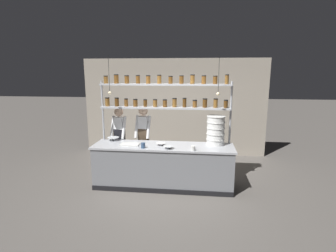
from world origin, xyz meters
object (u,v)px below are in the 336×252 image
object	(u,v)px
cutting_board	(130,144)
prep_bowl_center_back	(113,139)
chef_center	(144,136)
container_stack	(216,130)
spice_shelf_unit	(164,98)
serving_cup_by_board	(193,148)
serving_cup_front	(143,145)
prep_bowl_near_left	(168,147)
prep_bowl_center_front	(161,144)
chef_left	(120,137)

from	to	relation	value
cutting_board	prep_bowl_center_back	distance (m)	0.57
chef_center	container_stack	world-z (taller)	chef_center
spice_shelf_unit	container_stack	distance (m)	1.30
serving_cup_by_board	chef_center	bearing A→B (deg)	142.86
chef_center	serving_cup_front	xyz separation A→B (m)	(0.16, -0.84, 0.02)
spice_shelf_unit	cutting_board	distance (m)	1.25
prep_bowl_near_left	serving_cup_front	distance (m)	0.52
cutting_board	prep_bowl_center_front	bearing A→B (deg)	3.80
chef_center	container_stack	distance (m)	1.71
spice_shelf_unit	prep_bowl_near_left	size ratio (longest dim) A/B	13.99
prep_bowl_center_front	cutting_board	bearing A→B (deg)	-176.20
spice_shelf_unit	prep_bowl_center_front	size ratio (longest dim) A/B	14.08
chef_left	prep_bowl_center_front	distance (m)	1.22
prep_bowl_center_back	prep_bowl_near_left	bearing A→B (deg)	-21.29
chef_left	cutting_board	distance (m)	0.76
spice_shelf_unit	chef_center	xyz separation A→B (m)	(-0.53, 0.26, -0.94)
serving_cup_front	chef_left	bearing A→B (deg)	131.95
chef_center	serving_cup_by_board	xyz separation A→B (m)	(1.18, -0.89, 0.01)
serving_cup_by_board	spice_shelf_unit	bearing A→B (deg)	135.72
prep_bowl_near_left	serving_cup_by_board	size ratio (longest dim) A/B	2.21
chef_center	cutting_board	size ratio (longest dim) A/B	4.16
cutting_board	spice_shelf_unit	bearing A→B (deg)	28.88
chef_center	cutting_board	xyz separation A→B (m)	(-0.16, -0.65, -0.03)
chef_center	container_stack	bearing A→B (deg)	-6.94
cutting_board	prep_bowl_center_front	distance (m)	0.66
serving_cup_front	chef_center	bearing A→B (deg)	101.11
chef_center	chef_left	bearing A→B (deg)	-171.93
prep_bowl_center_back	prep_bowl_center_front	bearing A→B (deg)	-14.12
serving_cup_front	prep_bowl_center_front	bearing A→B (deg)	35.77
prep_bowl_near_left	prep_bowl_center_front	distance (m)	0.30
cutting_board	prep_bowl_near_left	bearing A→B (deg)	-12.36
prep_bowl_center_front	serving_cup_front	world-z (taller)	serving_cup_front
chef_center	prep_bowl_center_front	xyz separation A→B (m)	(0.49, -0.60, -0.01)
container_stack	prep_bowl_center_front	size ratio (longest dim) A/B	3.03
chef_center	prep_bowl_center_front	world-z (taller)	chef_center
container_stack	serving_cup_by_board	world-z (taller)	container_stack
prep_bowl_near_left	spice_shelf_unit	bearing A→B (deg)	104.37
container_stack	chef_center	bearing A→B (deg)	166.25
spice_shelf_unit	chef_center	distance (m)	1.11
spice_shelf_unit	serving_cup_by_board	distance (m)	1.30
prep_bowl_near_left	prep_bowl_center_back	bearing A→B (deg)	158.71
spice_shelf_unit	serving_cup_front	world-z (taller)	spice_shelf_unit
spice_shelf_unit	prep_bowl_near_left	distance (m)	1.12
prep_bowl_center_back	chef_left	bearing A→B (deg)	79.67
serving_cup_front	prep_bowl_center_back	bearing A→B (deg)	146.99
container_stack	serving_cup_front	world-z (taller)	container_stack
chef_left	prep_bowl_center_back	distance (m)	0.31
prep_bowl_center_back	container_stack	bearing A→B (deg)	-2.05
spice_shelf_unit	prep_bowl_center_back	world-z (taller)	spice_shelf_unit
container_stack	prep_bowl_near_left	world-z (taller)	container_stack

